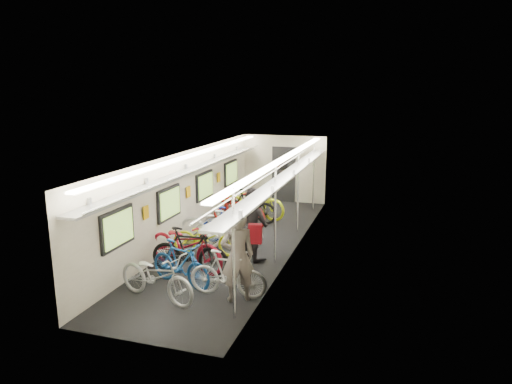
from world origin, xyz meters
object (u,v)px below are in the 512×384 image
Objects in this scene: bicycle_1 at (180,264)px; backpack at (255,234)px; bicycle_0 at (156,276)px; passenger_mid at (253,223)px; passenger_near at (238,256)px.

backpack is at bearing -71.69° from bicycle_1.
bicycle_0 is 1.07× the size of passenger_mid.
bicycle_0 is 2.07m from backpack.
bicycle_0 reaches higher than bicycle_1.
backpack is (0.66, -1.96, 0.41)m from passenger_mid.
passenger_near reaches higher than bicycle_0.
bicycle_1 is 2.21m from passenger_mid.
passenger_near is (1.35, -0.28, 0.42)m from bicycle_1.
passenger_near is 1.03× the size of passenger_mid.
passenger_mid is 2.11m from backpack.
backpack is (1.62, -0.01, 0.80)m from bicycle_1.
backpack is at bearing -165.40° from passenger_near.
bicycle_1 is at bearing -43.95° from passenger_near.
passenger_near is 4.71× the size of backpack.
passenger_mid is at bearing -6.86° from bicycle_0.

